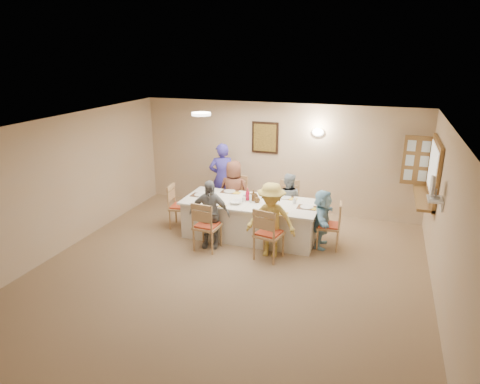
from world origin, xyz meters
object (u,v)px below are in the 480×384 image
(dining_table, at_px, (250,219))
(chair_back_right, at_px, (289,204))
(chair_right_end, at_px, (329,225))
(chair_front_left, at_px, (207,225))
(diner_front_left, at_px, (209,214))
(diner_front_right, at_px, (271,220))
(chair_front_right, at_px, (269,233))
(serving_hatch, at_px, (434,171))
(diner_right_end, at_px, (322,219))
(condiment_ketchup, at_px, (248,194))
(desk_fan, at_px, (434,190))
(chair_left_end, at_px, (181,206))
(diner_back_left, at_px, (234,191))
(caregiver, at_px, (222,178))
(chair_back_left, at_px, (236,198))
(diner_back_right, at_px, (288,201))

(dining_table, xyz_separation_m, chair_back_right, (0.60, 0.80, 0.11))
(chair_right_end, bearing_deg, chair_front_left, -73.29)
(diner_front_left, xyz_separation_m, diner_front_right, (1.20, 0.00, 0.03))
(chair_front_right, xyz_separation_m, chair_right_end, (0.95, 0.80, -0.04))
(serving_hatch, height_order, chair_right_end, serving_hatch)
(chair_right_end, bearing_deg, diner_right_end, -93.70)
(chair_back_right, height_order, chair_right_end, chair_back_right)
(condiment_ketchup, bearing_deg, desk_fan, -12.60)
(chair_left_end, relative_size, condiment_ketchup, 3.78)
(chair_back_right, bearing_deg, desk_fan, -40.66)
(dining_table, relative_size, chair_left_end, 2.87)
(desk_fan, xyz_separation_m, chair_right_end, (-1.65, 0.70, -1.09))
(diner_right_end, bearing_deg, chair_right_end, -93.38)
(chair_front_right, distance_m, diner_front_right, 0.23)
(chair_back_right, bearing_deg, chair_left_end, -170.27)
(chair_right_end, bearing_deg, desk_fan, 63.34)
(chair_front_right, bearing_deg, diner_front_right, -78.40)
(desk_fan, relative_size, diner_back_left, 0.22)
(chair_front_left, xyz_separation_m, diner_front_right, (1.20, 0.12, 0.21))
(serving_hatch, distance_m, caregiver, 4.44)
(chair_back_right, bearing_deg, dining_table, -137.55)
(desk_fan, bearing_deg, chair_right_end, 157.04)
(serving_hatch, xyz_separation_m, desk_fan, (-0.11, -1.35, 0.05))
(desk_fan, distance_m, dining_table, 3.47)
(condiment_ketchup, bearing_deg, chair_back_left, 124.47)
(dining_table, xyz_separation_m, chair_front_right, (0.60, -0.80, 0.12))
(chair_back_left, bearing_deg, diner_back_right, -4.58)
(chair_right_end, height_order, diner_front_left, diner_front_left)
(diner_right_end, height_order, caregiver, caregiver)
(chair_back_left, bearing_deg, condiment_ketchup, -54.39)
(diner_right_end, bearing_deg, chair_back_left, 65.01)
(chair_front_right, xyz_separation_m, diner_front_right, (0.00, 0.12, 0.20))
(desk_fan, distance_m, chair_left_end, 4.92)
(desk_fan, relative_size, chair_left_end, 0.32)
(chair_right_end, xyz_separation_m, caregiver, (-2.60, 1.15, 0.35))
(desk_fan, distance_m, chair_front_right, 2.80)
(chair_front_right, bearing_deg, chair_back_left, -41.53)
(desk_fan, relative_size, chair_back_right, 0.31)
(diner_back_left, bearing_deg, chair_left_end, 32.55)
(dining_table, bearing_deg, chair_back_right, 53.13)
(diner_back_right, xyz_separation_m, diner_front_left, (-1.20, -1.36, 0.06))
(chair_left_end, distance_m, condiment_ketchup, 1.53)
(condiment_ketchup, bearing_deg, chair_front_right, -51.05)
(dining_table, xyz_separation_m, condiment_ketchup, (-0.07, 0.03, 0.50))
(chair_back_left, xyz_separation_m, chair_front_right, (1.20, -1.60, 0.01))
(dining_table, bearing_deg, chair_right_end, 0.00)
(chair_front_left, height_order, diner_back_left, diner_back_left)
(serving_hatch, relative_size, diner_right_end, 1.31)
(diner_right_end, distance_m, caregiver, 2.74)
(dining_table, relative_size, chair_right_end, 2.92)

